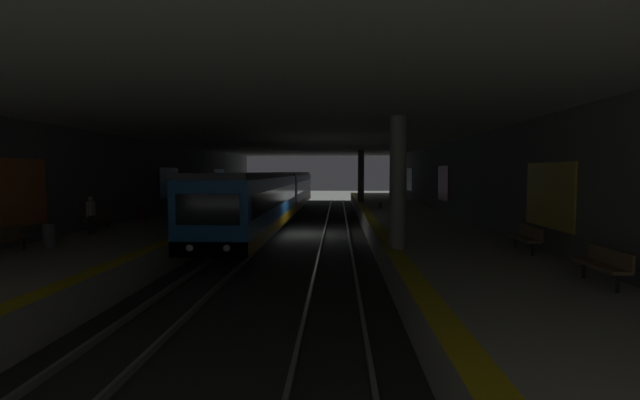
# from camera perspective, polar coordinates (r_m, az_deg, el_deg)

# --- Properties ---
(ground_plane) EXTENTS (120.00, 120.00, 0.00)m
(ground_plane) POSITION_cam_1_polar(r_m,az_deg,el_deg) (26.65, -2.69, -4.37)
(ground_plane) COLOR #2D302D
(track_left) EXTENTS (60.00, 1.53, 0.16)m
(track_left) POSITION_cam_1_polar(r_m,az_deg,el_deg) (26.54, 2.06, -4.23)
(track_left) COLOR gray
(track_left) RESTS_ON ground
(track_right) EXTENTS (60.00, 1.53, 0.16)m
(track_right) POSITION_cam_1_polar(r_m,az_deg,el_deg) (26.92, -7.37, -4.15)
(track_right) COLOR gray
(track_right) RESTS_ON ground
(platform_left) EXTENTS (60.00, 5.30, 1.06)m
(platform_left) POSITION_cam_1_polar(r_m,az_deg,el_deg) (26.82, 11.41, -3.26)
(platform_left) COLOR #B7B2A8
(platform_left) RESTS_ON ground
(platform_right) EXTENTS (60.00, 5.30, 1.06)m
(platform_right) POSITION_cam_1_polar(r_m,az_deg,el_deg) (27.93, -16.22, -3.06)
(platform_right) COLOR #B7B2A8
(platform_right) RESTS_ON ground
(wall_left) EXTENTS (60.00, 0.56, 5.60)m
(wall_left) POSITION_cam_1_polar(r_m,az_deg,el_deg) (27.28, 17.49, 1.55)
(wall_left) COLOR slate
(wall_left) RESTS_ON ground
(wall_right) EXTENTS (60.00, 0.56, 5.60)m
(wall_right) POSITION_cam_1_polar(r_m,az_deg,el_deg) (28.84, -21.76, 1.57)
(wall_right) COLOR slate
(wall_right) RESTS_ON ground
(ceiling_slab) EXTENTS (60.00, 19.40, 0.40)m
(ceiling_slab) POSITION_cam_1_polar(r_m,az_deg,el_deg) (26.48, -2.72, 8.16)
(ceiling_slab) COLOR beige
(ceiling_slab) RESTS_ON wall_left
(pillar_near) EXTENTS (0.56, 0.56, 4.55)m
(pillar_near) POSITION_cam_1_polar(r_m,az_deg,el_deg) (15.60, 9.85, 2.16)
(pillar_near) COLOR gray
(pillar_near) RESTS_ON platform_left
(pillar_far) EXTENTS (0.56, 0.56, 4.55)m
(pillar_far) POSITION_cam_1_polar(r_m,az_deg,el_deg) (40.20, 5.23, 3.07)
(pillar_far) COLOR gray
(pillar_far) RESTS_ON platform_left
(metro_train) EXTENTS (35.32, 2.83, 3.49)m
(metro_train) POSITION_cam_1_polar(r_m,az_deg,el_deg) (33.26, -5.48, 0.71)
(metro_train) COLOR #19569E
(metro_train) RESTS_ON track_right
(bench_left_near) EXTENTS (1.70, 0.47, 0.86)m
(bench_left_near) POSITION_cam_1_polar(r_m,az_deg,el_deg) (12.51, 32.37, -6.78)
(bench_left_near) COLOR #262628
(bench_left_near) RESTS_ON platform_left
(bench_left_mid) EXTENTS (1.70, 0.47, 0.86)m
(bench_left_mid) POSITION_cam_1_polar(r_m,az_deg,el_deg) (16.34, 24.77, -4.22)
(bench_left_mid) COLOR #262628
(bench_left_mid) RESTS_ON platform_left
(bench_right_near) EXTENTS (1.70, 0.47, 0.86)m
(bench_right_near) POSITION_cam_1_polar(r_m,az_deg,el_deg) (17.93, -35.00, -3.87)
(bench_right_near) COLOR #262628
(bench_right_near) RESTS_ON platform_right
(bench_right_mid) EXTENTS (1.70, 0.47, 0.86)m
(bench_right_mid) POSITION_cam_1_polar(r_m,az_deg,el_deg) (22.59, -26.41, -2.18)
(bench_right_mid) COLOR #262628
(bench_right_mid) RESTS_ON platform_right
(bench_right_far) EXTENTS (1.70, 0.47, 0.86)m
(bench_right_far) POSITION_cam_1_polar(r_m,az_deg,el_deg) (38.47, -14.06, 0.34)
(bench_right_far) COLOR #262628
(bench_right_far) RESTS_ON platform_right
(person_waiting_near) EXTENTS (0.60, 0.22, 1.63)m
(person_waiting_near) POSITION_cam_1_polar(r_m,az_deg,el_deg) (35.93, -13.86, 0.69)
(person_waiting_near) COLOR #424242
(person_waiting_near) RESTS_ON platform_right
(person_walking_mid) EXTENTS (0.60, 0.22, 1.57)m
(person_walking_mid) POSITION_cam_1_polar(r_m,az_deg,el_deg) (27.78, -17.07, -0.28)
(person_walking_mid) COLOR #323232
(person_walking_mid) RESTS_ON platform_right
(person_standing_far) EXTENTS (0.60, 0.22, 1.62)m
(person_standing_far) POSITION_cam_1_polar(r_m,az_deg,el_deg) (21.27, -27.09, -1.58)
(person_standing_far) COLOR #262626
(person_standing_far) RESTS_ON platform_right
(person_boarding) EXTENTS (0.60, 0.22, 1.61)m
(person_boarding) POSITION_cam_1_polar(r_m,az_deg,el_deg) (38.15, 10.40, 0.89)
(person_boarding) COLOR #3C3C3C
(person_boarding) RESTS_ON platform_left
(suitcase_rolling) EXTENTS (0.33, 0.28, 0.93)m
(suitcase_rolling) POSITION_cam_1_polar(r_m,az_deg,el_deg) (26.51, -21.66, -1.69)
(suitcase_rolling) COLOR maroon
(suitcase_rolling) RESTS_ON platform_right
(backpack_on_floor) EXTENTS (0.30, 0.20, 0.40)m
(backpack_on_floor) POSITION_cam_1_polar(r_m,az_deg,el_deg) (32.79, 7.67, -0.70)
(backpack_on_floor) COLOR #1E512D
(backpack_on_floor) RESTS_ON platform_left
(trash_bin) EXTENTS (0.44, 0.44, 0.85)m
(trash_bin) POSITION_cam_1_polar(r_m,az_deg,el_deg) (18.38, -31.14, -3.88)
(trash_bin) COLOR #595B5E
(trash_bin) RESTS_ON platform_right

